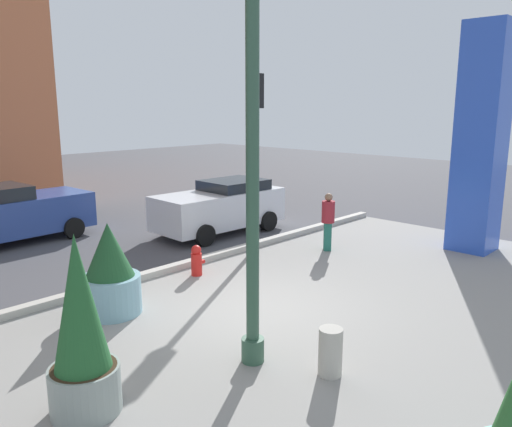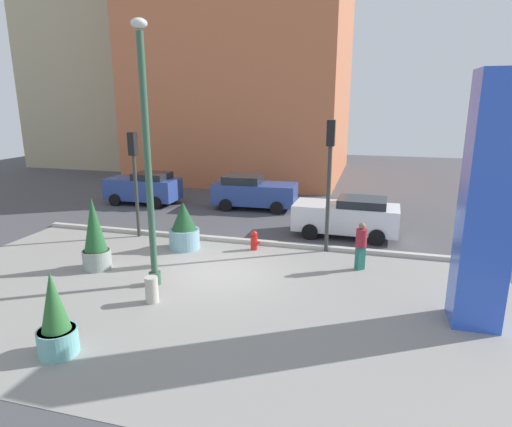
# 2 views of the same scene
# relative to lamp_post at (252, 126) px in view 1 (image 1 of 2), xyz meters

# --- Properties ---
(ground_plane) EXTENTS (60.00, 60.00, 0.00)m
(ground_plane) POSITION_rel_lamp_post_xyz_m (1.54, 5.44, -3.69)
(ground_plane) COLOR #47474C
(plaza_pavement) EXTENTS (18.00, 10.00, 0.02)m
(plaza_pavement) POSITION_rel_lamp_post_xyz_m (1.54, -0.56, -3.69)
(plaza_pavement) COLOR gray
(plaza_pavement) RESTS_ON ground_plane
(curb_strip) EXTENTS (18.00, 0.24, 0.16)m
(curb_strip) POSITION_rel_lamp_post_xyz_m (1.54, 4.56, -3.61)
(curb_strip) COLOR #B7B2A8
(curb_strip) RESTS_ON ground_plane
(lamp_post) EXTENTS (0.44, 0.44, 7.56)m
(lamp_post) POSITION_rel_lamp_post_xyz_m (0.00, 0.00, 0.00)
(lamp_post) COLOR #335642
(lamp_post) RESTS_ON ground_plane
(art_pillar_blue) EXTENTS (1.12, 1.12, 6.15)m
(art_pillar_blue) POSITION_rel_lamp_post_xyz_m (8.87, 0.00, -0.62)
(art_pillar_blue) COLOR blue
(art_pillar_blue) RESTS_ON ground_plane
(potted_plant_near_left) EXTENTS (1.15, 1.15, 1.82)m
(potted_plant_near_left) POSITION_rel_lamp_post_xyz_m (-0.53, 3.32, -2.88)
(potted_plant_near_left) COLOR #7AA8B7
(potted_plant_near_left) RESTS_ON ground_plane
(potted_plant_curbside) EXTENTS (0.93, 0.93, 2.44)m
(potted_plant_curbside) POSITION_rel_lamp_post_xyz_m (-2.49, 0.66, -2.60)
(potted_plant_curbside) COLOR gray
(potted_plant_curbside) RESTS_ON ground_plane
(fire_hydrant) EXTENTS (0.36, 0.26, 0.75)m
(fire_hydrant) POSITION_rel_lamp_post_xyz_m (2.07, 3.87, -3.32)
(fire_hydrant) COLOR red
(fire_hydrant) RESTS_ON ground_plane
(concrete_bollard) EXTENTS (0.36, 0.36, 0.75)m
(concrete_bollard) POSITION_rel_lamp_post_xyz_m (0.51, -1.12, -3.32)
(concrete_bollard) COLOR #B2ADA3
(concrete_bollard) RESTS_ON ground_plane
(traffic_light_corner) EXTENTS (0.28, 0.42, 4.81)m
(traffic_light_corner) POSITION_rel_lamp_post_xyz_m (4.70, 4.43, -0.47)
(traffic_light_corner) COLOR #333833
(traffic_light_corner) RESTS_ON ground_plane
(car_far_lane) EXTENTS (4.28, 2.11, 1.64)m
(car_far_lane) POSITION_rel_lamp_post_xyz_m (5.30, 6.56, -2.84)
(car_far_lane) COLOR silver
(car_far_lane) RESTS_ON ground_plane
(car_intersection) EXTENTS (4.33, 2.19, 1.72)m
(car_intersection) POSITION_rel_lamp_post_xyz_m (0.28, 10.16, -2.82)
(car_intersection) COLOR #2D4793
(car_intersection) RESTS_ON ground_plane
(pedestrian_on_sidewalk) EXTENTS (0.51, 0.51, 1.62)m
(pedestrian_on_sidewalk) POSITION_rel_lamp_post_xyz_m (5.99, 2.89, -2.80)
(pedestrian_on_sidewalk) COLOR #236656
(pedestrian_on_sidewalk) RESTS_ON ground_plane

